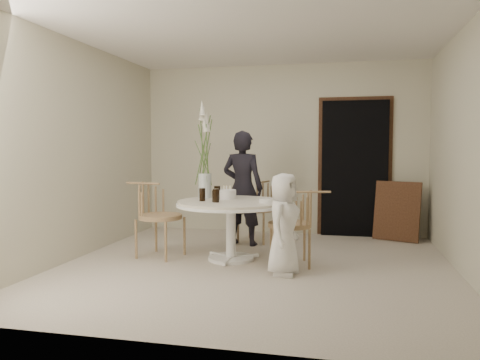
% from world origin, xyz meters
% --- Properties ---
extents(ground, '(4.50, 4.50, 0.00)m').
position_xyz_m(ground, '(0.00, 0.00, 0.00)').
color(ground, beige).
rests_on(ground, ground).
extents(room_shell, '(4.50, 4.50, 4.50)m').
position_xyz_m(room_shell, '(0.00, 0.00, 1.62)').
color(room_shell, white).
rests_on(room_shell, ground).
extents(doorway, '(1.00, 0.10, 2.10)m').
position_xyz_m(doorway, '(1.15, 2.19, 1.05)').
color(doorway, black).
rests_on(doorway, ground).
extents(door_trim, '(1.12, 0.03, 2.22)m').
position_xyz_m(door_trim, '(1.15, 2.23, 1.11)').
color(door_trim, brown).
rests_on(door_trim, ground).
extents(table, '(1.33, 1.33, 0.73)m').
position_xyz_m(table, '(-0.35, 0.25, 0.62)').
color(table, white).
rests_on(table, ground).
extents(picture_frame, '(0.69, 0.42, 0.88)m').
position_xyz_m(picture_frame, '(1.77, 1.95, 0.44)').
color(picture_frame, brown).
rests_on(picture_frame, ground).
extents(chair_far, '(0.56, 0.59, 0.88)m').
position_xyz_m(chair_far, '(-0.23, 1.56, 0.57)').
color(chair_far, tan).
rests_on(chair_far, ground).
extents(chair_right, '(0.59, 0.56, 0.88)m').
position_xyz_m(chair_right, '(0.50, 0.19, 0.57)').
color(chair_right, tan).
rests_on(chair_right, ground).
extents(chair_left, '(0.62, 0.59, 0.95)m').
position_xyz_m(chair_left, '(-1.38, 0.24, 0.61)').
color(chair_left, tan).
rests_on(chair_left, ground).
extents(girl, '(0.64, 0.46, 1.61)m').
position_xyz_m(girl, '(-0.40, 1.17, 0.81)').
color(girl, black).
rests_on(girl, ground).
extents(boy, '(0.45, 0.60, 1.10)m').
position_xyz_m(boy, '(0.36, -0.27, 0.55)').
color(boy, white).
rests_on(boy, ground).
extents(birthday_cake, '(0.24, 0.24, 0.17)m').
position_xyz_m(birthday_cake, '(-0.45, 0.45, 0.79)').
color(birthday_cake, white).
rests_on(birthday_cake, table).
extents(cola_tumbler_a, '(0.08, 0.08, 0.16)m').
position_xyz_m(cola_tumbler_a, '(-0.48, 0.06, 0.81)').
color(cola_tumbler_a, black).
rests_on(cola_tumbler_a, table).
extents(cola_tumbler_b, '(0.07, 0.07, 0.14)m').
position_xyz_m(cola_tumbler_b, '(-0.51, 0.09, 0.80)').
color(cola_tumbler_b, black).
rests_on(cola_tumbler_b, table).
extents(cola_tumbler_c, '(0.09, 0.09, 0.16)m').
position_xyz_m(cola_tumbler_c, '(-0.68, 0.15, 0.81)').
color(cola_tumbler_c, black).
rests_on(cola_tumbler_c, table).
extents(cola_tumbler_d, '(0.09, 0.09, 0.17)m').
position_xyz_m(cola_tumbler_d, '(-0.55, 0.36, 0.81)').
color(cola_tumbler_d, black).
rests_on(cola_tumbler_d, table).
extents(plate_stack, '(0.26, 0.26, 0.05)m').
position_xyz_m(plate_stack, '(0.12, 0.16, 0.76)').
color(plate_stack, white).
rests_on(plate_stack, table).
extents(flower_vase, '(0.17, 0.17, 1.26)m').
position_xyz_m(flower_vase, '(-0.76, 0.51, 1.25)').
color(flower_vase, silver).
rests_on(flower_vase, table).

